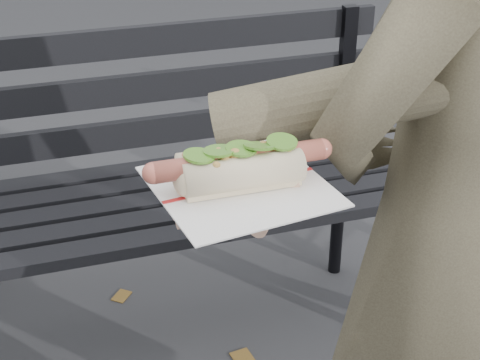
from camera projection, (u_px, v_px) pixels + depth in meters
The scene contains 3 objects.
park_bench at pixel (120, 175), 1.92m from camera, with size 1.50×0.44×0.88m.
person at pixel (451, 239), 1.16m from camera, with size 0.58×0.38×1.59m, color #433C2D.
held_hotdog at pixel (363, 110), 0.94m from camera, with size 0.62×0.32×0.20m.
Camera 1 is at (-0.28, -0.74, 1.43)m, focal length 55.00 mm.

